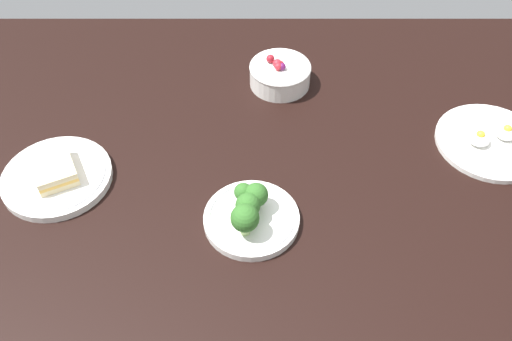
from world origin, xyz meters
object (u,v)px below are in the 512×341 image
at_px(plate_broccoli, 251,214).
at_px(bowl_berries, 279,74).
at_px(plate_sandwich, 56,176).
at_px(plate_eggs, 490,140).

bearing_deg(plate_broccoli, bowl_berries, 80.79).
relative_size(plate_sandwich, plate_eggs, 0.94).
bearing_deg(plate_sandwich, plate_eggs, 6.54).
distance_m(plate_eggs, bowl_berries, 0.47).
height_order(plate_sandwich, plate_broccoli, plate_broccoli).
distance_m(plate_sandwich, plate_broccoli, 0.38).
bearing_deg(plate_eggs, plate_sandwich, -173.46).
xyz_separation_m(plate_sandwich, bowl_berries, (0.43, 0.29, 0.01)).
xyz_separation_m(plate_broccoli, plate_eggs, (0.49, 0.20, -0.02)).
bearing_deg(plate_eggs, plate_broccoli, -157.69).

